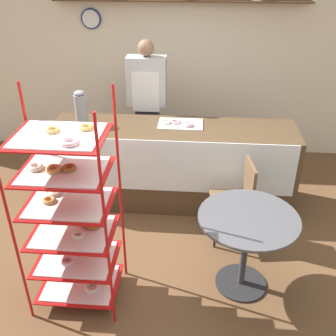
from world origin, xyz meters
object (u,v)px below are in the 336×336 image
(pastry_rack, at_px, (71,217))
(donut_tray_counter, at_px, (179,123))
(person_worker, at_px, (147,106))
(cafe_table, at_px, (247,234))
(coffee_carafe, at_px, (81,108))
(cafe_chair, at_px, (239,194))

(pastry_rack, relative_size, donut_tray_counter, 3.70)
(person_worker, height_order, cafe_table, person_worker)
(person_worker, height_order, coffee_carafe, person_worker)
(coffee_carafe, bearing_deg, donut_tray_counter, 2.91)
(pastry_rack, bearing_deg, person_worker, 81.30)
(cafe_chair, height_order, donut_tray_counter, donut_tray_counter)
(pastry_rack, relative_size, coffee_carafe, 4.79)
(pastry_rack, distance_m, cafe_table, 1.45)
(person_worker, distance_m, cafe_chair, 1.71)
(donut_tray_counter, bearing_deg, pastry_rack, -114.82)
(cafe_table, relative_size, cafe_chair, 0.96)
(cafe_chair, relative_size, coffee_carafe, 2.29)
(person_worker, relative_size, coffee_carafe, 4.58)
(cafe_table, bearing_deg, donut_tray_counter, 115.20)
(person_worker, xyz_separation_m, donut_tray_counter, (0.42, -0.53, 0.01))
(cafe_chair, bearing_deg, person_worker, -147.71)
(cafe_chair, relative_size, donut_tray_counter, 1.77)
(cafe_table, bearing_deg, coffee_carafe, 142.23)
(cafe_chair, xyz_separation_m, coffee_carafe, (-1.73, 0.67, 0.59))
(cafe_table, bearing_deg, pastry_rack, -170.94)
(person_worker, xyz_separation_m, cafe_chair, (1.07, -1.26, -0.42))
(pastry_rack, distance_m, cafe_chair, 1.69)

